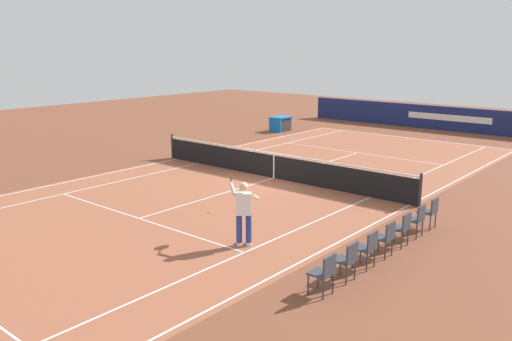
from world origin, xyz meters
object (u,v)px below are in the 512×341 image
object	(u,v)px
tennis_ball	(210,212)
spectator_chair_0	(430,210)
spectator_chair_4	(367,247)
spectator_chair_6	(324,271)
tennis_player_near	(243,210)
spectator_chair_5	(347,258)
spectator_chair_1	(417,218)
equipment_cart_tarped	(281,124)
spectator_chair_3	(386,236)
tennis_net	(274,165)
spectator_chair_2	(402,227)

from	to	relation	value
tennis_ball	spectator_chair_0	size ratio (longest dim) A/B	0.08
tennis_ball	spectator_chair_0	world-z (taller)	spectator_chair_0
spectator_chair_4	spectator_chair_6	xyz separation A→B (m)	(1.77, 0.00, 0.00)
spectator_chair_4	spectator_chair_6	distance (m)	1.77
spectator_chair_4	tennis_player_near	bearing A→B (deg)	-77.10
tennis_player_near	spectator_chair_5	bearing A→B (deg)	86.75
tennis_player_near	spectator_chair_1	xyz separation A→B (m)	(-3.37, 3.10, -0.41)
tennis_ball	spectator_chair_5	distance (m)	5.87
tennis_ball	equipment_cart_tarped	bearing A→B (deg)	-150.20
spectator_chair_3	spectator_chair_5	xyz separation A→B (m)	(1.77, 0.00, 0.00)
spectator_chair_0	spectator_chair_3	distance (m)	2.66
spectator_chair_0	spectator_chair_4	bearing A→B (deg)	0.00
tennis_ball	spectator_chair_5	world-z (taller)	spectator_chair_5
spectator_chair_5	spectator_chair_1	bearing A→B (deg)	180.00
tennis_ball	spectator_chair_1	world-z (taller)	spectator_chair_1
tennis_net	spectator_chair_6	xyz separation A→B (m)	(7.08, 6.85, 0.03)
spectator_chair_5	tennis_net	bearing A→B (deg)	-132.13
tennis_ball	spectator_chair_2	distance (m)	5.78
spectator_chair_3	equipment_cart_tarped	world-z (taller)	spectator_chair_3
spectator_chair_1	spectator_chair_6	bearing A→B (deg)	0.00
spectator_chair_0	spectator_chair_6	bearing A→B (deg)	0.00
tennis_player_near	spectator_chair_2	xyz separation A→B (m)	(-2.48, 3.10, -0.41)
tennis_net	spectator_chair_5	size ratio (longest dim) A/B	13.30
tennis_player_near	spectator_chair_1	world-z (taller)	tennis_player_near
spectator_chair_3	spectator_chair_6	size ratio (longest dim) A/B	1.00
spectator_chair_6	spectator_chair_5	bearing A→B (deg)	180.00
spectator_chair_6	tennis_ball	bearing A→B (deg)	-113.07
spectator_chair_3	equipment_cart_tarped	size ratio (longest dim) A/B	0.70
spectator_chair_5	spectator_chair_6	xyz separation A→B (m)	(0.89, 0.00, 0.00)
tennis_player_near	spectator_chair_2	world-z (taller)	tennis_player_near
spectator_chair_1	spectator_chair_2	bearing A→B (deg)	0.00
spectator_chair_3	spectator_chair_4	bearing A→B (deg)	0.00
tennis_ball	tennis_net	bearing A→B (deg)	-165.60
spectator_chair_1	tennis_ball	bearing A→B (deg)	-70.33
spectator_chair_1	spectator_chair_4	size ratio (longest dim) A/B	1.00
tennis_ball	spectator_chair_4	size ratio (longest dim) A/B	0.08
equipment_cart_tarped	tennis_net	bearing A→B (deg)	36.17
spectator_chair_2	spectator_chair_3	xyz separation A→B (m)	(0.89, 0.00, 0.00)
spectator_chair_5	spectator_chair_4	bearing A→B (deg)	180.00
spectator_chair_3	spectator_chair_5	size ratio (longest dim) A/B	1.00
tennis_ball	spectator_chair_6	distance (m)	6.16
spectator_chair_0	spectator_chair_2	distance (m)	1.77
spectator_chair_3	equipment_cart_tarped	xyz separation A→B (m)	(-13.75, -13.66, -0.08)
spectator_chair_1	spectator_chair_3	bearing A→B (deg)	0.00
tennis_player_near	spectator_chair_2	size ratio (longest dim) A/B	1.93
spectator_chair_0	spectator_chair_1	distance (m)	0.89
spectator_chair_0	equipment_cart_tarped	xyz separation A→B (m)	(-11.09, -13.66, -0.08)
tennis_net	tennis_player_near	bearing A→B (deg)	31.93
tennis_net	spectator_chair_2	size ratio (longest dim) A/B	13.30
tennis_ball	spectator_chair_1	distance (m)	6.02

